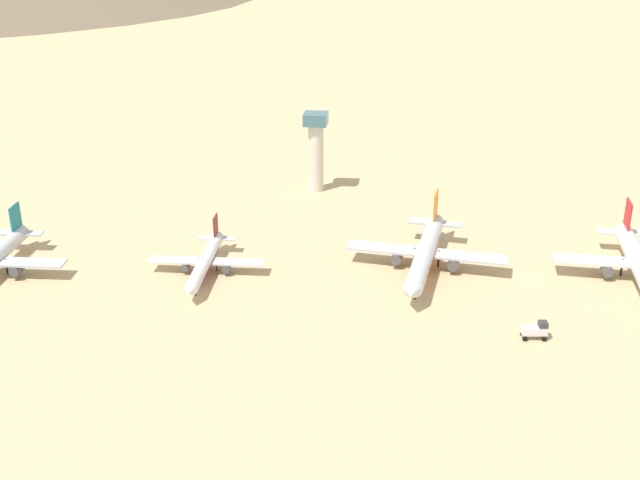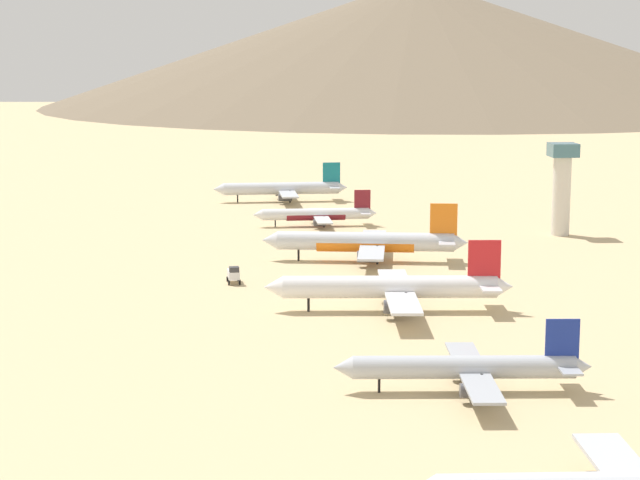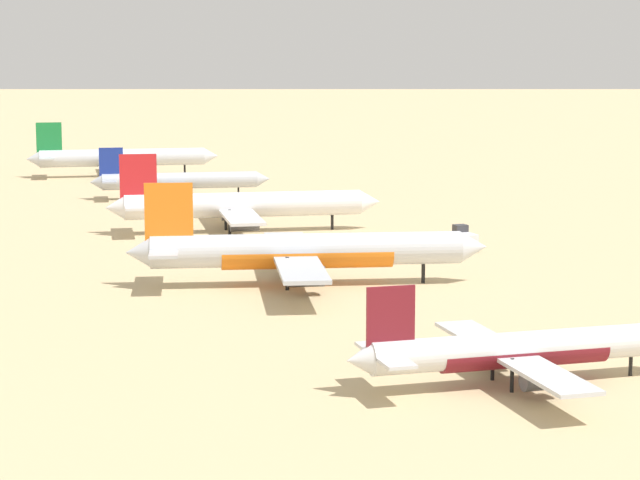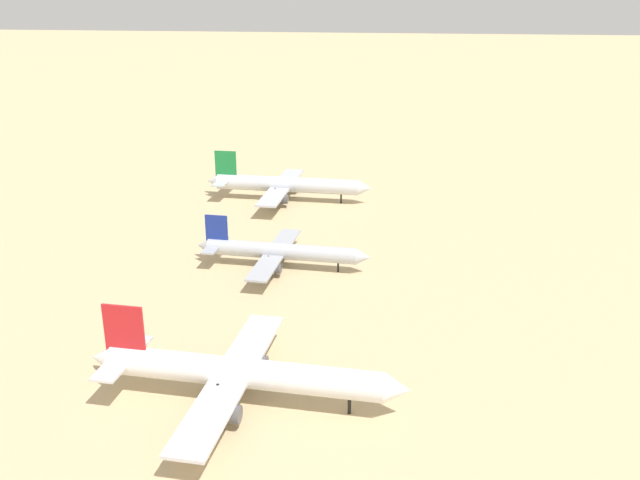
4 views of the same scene
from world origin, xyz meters
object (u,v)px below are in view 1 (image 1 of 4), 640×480
(parked_jet_1, at_px, (206,261))
(parked_jet_2, at_px, (426,252))
(parked_jet_3, at_px, (638,263))
(control_tower, at_px, (316,147))
(service_truck, at_px, (535,330))

(parked_jet_1, xyz_separation_m, parked_jet_2, (-8.84, 52.98, 1.30))
(parked_jet_3, height_order, control_tower, control_tower)
(parked_jet_2, distance_m, control_tower, 66.23)
(parked_jet_2, relative_size, service_truck, 9.03)
(control_tower, bearing_deg, service_truck, 33.11)
(parked_jet_3, relative_size, service_truck, 8.92)
(parked_jet_2, height_order, control_tower, control_tower)
(service_truck, bearing_deg, parked_jet_1, -106.46)
(parked_jet_2, xyz_separation_m, parked_jet_3, (0.18, 50.19, -0.01))
(parked_jet_1, distance_m, service_truck, 78.84)
(parked_jet_1, relative_size, control_tower, 1.42)
(parked_jet_2, xyz_separation_m, control_tower, (-55.95, -34.18, 9.36))
(parked_jet_3, xyz_separation_m, service_truck, (31.00, -27.57, -2.61))
(parked_jet_1, height_order, control_tower, control_tower)
(service_truck, height_order, control_tower, control_tower)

